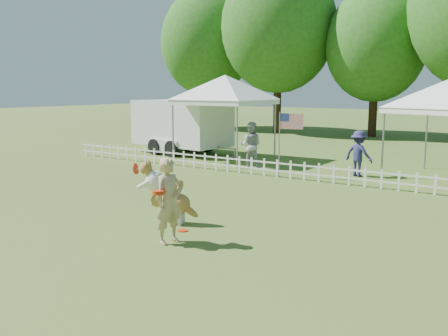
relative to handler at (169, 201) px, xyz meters
name	(u,v)px	position (x,y,z in m)	size (l,w,h in m)	color
ground	(171,233)	(-0.41, 0.52, -0.84)	(120.00, 120.00, 0.00)	#33551A
picket_fence	(312,172)	(-0.41, 7.52, -0.54)	(22.00, 0.08, 0.60)	white
handler	(169,201)	(0.00, 0.00, 0.00)	(0.61, 0.40, 1.68)	tan
dog	(168,193)	(-0.94, 1.06, -0.15)	(1.33, 0.44, 1.38)	brown
frisbee_on_turf	(182,231)	(-0.30, 0.77, -0.83)	(0.22, 0.22, 0.02)	red
canopy_tent_left	(225,119)	(-5.34, 9.86, 0.87)	(3.30, 3.30, 3.41)	white
canopy_tent_right	(447,130)	(3.02, 10.43, 0.76)	(3.09, 3.09, 3.20)	white
cargo_trailer	(182,126)	(-8.19, 10.54, 0.39)	(5.58, 2.45, 2.45)	silver
flag_pole	(279,145)	(-1.63, 7.60, 0.26)	(0.84, 0.09, 2.19)	gray
spectator_a	(251,145)	(-3.38, 8.64, 0.03)	(0.84, 0.65, 1.73)	#A7A7AC
spectator_b	(359,154)	(0.54, 9.22, -0.06)	(1.00, 0.58, 1.55)	navy
tree_far_left	(207,52)	(-15.41, 22.52, 4.66)	(6.60, 6.60, 11.00)	#265418
tree_left	(278,40)	(-9.41, 22.02, 5.16)	(7.40, 7.40, 12.00)	#265418
tree_center_left	(376,55)	(-3.41, 23.02, 4.06)	(6.00, 6.00, 9.80)	#265418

